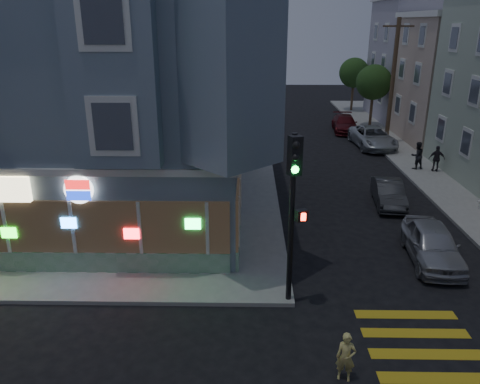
{
  "coord_description": "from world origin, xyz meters",
  "views": [
    {
      "loc": [
        1.43,
        -11.16,
        8.83
      ],
      "look_at": [
        1.11,
        6.83,
        2.27
      ],
      "focal_mm": 35.0,
      "sensor_mm": 36.0,
      "label": 1
    }
  ],
  "objects_px": {
    "parked_car_a": "(432,244)",
    "traffic_signal": "(294,193)",
    "running_child": "(346,357)",
    "pedestrian_b": "(437,159)",
    "parked_car_b": "(389,193)",
    "street_tree_far": "(354,73)",
    "street_tree_near": "(374,82)",
    "parked_car_d": "(373,137)",
    "utility_pole": "(393,80)",
    "parked_car_c": "(345,124)",
    "pedestrian_a": "(417,155)"
  },
  "relations": [
    {
      "from": "street_tree_far",
      "to": "parked_car_d",
      "type": "height_order",
      "value": "street_tree_far"
    },
    {
      "from": "pedestrian_b",
      "to": "utility_pole",
      "type": "bearing_deg",
      "value": -72.83
    },
    {
      "from": "street_tree_near",
      "to": "pedestrian_a",
      "type": "distance_m",
      "value": 13.19
    },
    {
      "from": "running_child",
      "to": "pedestrian_a",
      "type": "xyz_separation_m",
      "value": [
        7.97,
        18.39,
        0.32
      ]
    },
    {
      "from": "parked_car_c",
      "to": "parked_car_d",
      "type": "relative_size",
      "value": 0.87
    },
    {
      "from": "pedestrian_b",
      "to": "parked_car_a",
      "type": "xyz_separation_m",
      "value": [
        -4.4,
        -11.34,
        -0.21
      ]
    },
    {
      "from": "utility_pole",
      "to": "parked_car_b",
      "type": "distance_m",
      "value": 13.81
    },
    {
      "from": "street_tree_far",
      "to": "parked_car_d",
      "type": "distance_m",
      "value": 15.36
    },
    {
      "from": "utility_pole",
      "to": "street_tree_far",
      "type": "xyz_separation_m",
      "value": [
        0.2,
        14.0,
        -0.86
      ]
    },
    {
      "from": "street_tree_near",
      "to": "running_child",
      "type": "bearing_deg",
      "value": -104.72
    },
    {
      "from": "parked_car_b",
      "to": "parked_car_d",
      "type": "height_order",
      "value": "parked_car_d"
    },
    {
      "from": "running_child",
      "to": "traffic_signal",
      "type": "bearing_deg",
      "value": 122.5
    },
    {
      "from": "pedestrian_a",
      "to": "traffic_signal",
      "type": "relative_size",
      "value": 0.3
    },
    {
      "from": "pedestrian_b",
      "to": "parked_car_b",
      "type": "bearing_deg",
      "value": 60.07
    },
    {
      "from": "street_tree_near",
      "to": "traffic_signal",
      "type": "xyz_separation_m",
      "value": [
        -9.38,
        -27.84,
        0.02
      ]
    },
    {
      "from": "utility_pole",
      "to": "pedestrian_a",
      "type": "bearing_deg",
      "value": -90.29
    },
    {
      "from": "pedestrian_a",
      "to": "parked_car_b",
      "type": "relative_size",
      "value": 0.45
    },
    {
      "from": "street_tree_far",
      "to": "parked_car_d",
      "type": "xyz_separation_m",
      "value": [
        -1.5,
        -14.95,
        -3.18
      ]
    },
    {
      "from": "street_tree_near",
      "to": "parked_car_d",
      "type": "distance_m",
      "value": 7.79
    },
    {
      "from": "parked_car_b",
      "to": "street_tree_far",
      "type": "bearing_deg",
      "value": 88.94
    },
    {
      "from": "utility_pole",
      "to": "parked_car_a",
      "type": "height_order",
      "value": "utility_pole"
    },
    {
      "from": "parked_car_d",
      "to": "street_tree_far",
      "type": "bearing_deg",
      "value": 80.7
    },
    {
      "from": "running_child",
      "to": "traffic_signal",
      "type": "distance_m",
      "value": 4.86
    },
    {
      "from": "utility_pole",
      "to": "parked_car_c",
      "type": "height_order",
      "value": "utility_pole"
    },
    {
      "from": "street_tree_near",
      "to": "parked_car_b",
      "type": "height_order",
      "value": "street_tree_near"
    },
    {
      "from": "utility_pole",
      "to": "traffic_signal",
      "type": "relative_size",
      "value": 1.6
    },
    {
      "from": "pedestrian_a",
      "to": "pedestrian_b",
      "type": "bearing_deg",
      "value": 137.51
    },
    {
      "from": "traffic_signal",
      "to": "street_tree_far",
      "type": "bearing_deg",
      "value": 52.0
    },
    {
      "from": "street_tree_near",
      "to": "parked_car_d",
      "type": "height_order",
      "value": "street_tree_near"
    },
    {
      "from": "utility_pole",
      "to": "parked_car_b",
      "type": "height_order",
      "value": "utility_pole"
    },
    {
      "from": "pedestrian_b",
      "to": "parked_car_d",
      "type": "xyz_separation_m",
      "value": [
        -2.3,
        6.41,
        -0.19
      ]
    },
    {
      "from": "utility_pole",
      "to": "pedestrian_b",
      "type": "height_order",
      "value": "utility_pole"
    },
    {
      "from": "street_tree_near",
      "to": "parked_car_a",
      "type": "height_order",
      "value": "street_tree_near"
    },
    {
      "from": "pedestrian_b",
      "to": "parked_car_c",
      "type": "height_order",
      "value": "pedestrian_b"
    },
    {
      "from": "street_tree_near",
      "to": "street_tree_far",
      "type": "height_order",
      "value": "same"
    },
    {
      "from": "parked_car_a",
      "to": "pedestrian_a",
      "type": "bearing_deg",
      "value": 79.28
    },
    {
      "from": "parked_car_b",
      "to": "parked_car_d",
      "type": "bearing_deg",
      "value": 86.5
    },
    {
      "from": "street_tree_near",
      "to": "pedestrian_b",
      "type": "relative_size",
      "value": 3.32
    },
    {
      "from": "pedestrian_b",
      "to": "parked_car_b",
      "type": "height_order",
      "value": "pedestrian_b"
    },
    {
      "from": "parked_car_c",
      "to": "utility_pole",
      "type": "bearing_deg",
      "value": -56.44
    },
    {
      "from": "parked_car_a",
      "to": "traffic_signal",
      "type": "relative_size",
      "value": 0.77
    },
    {
      "from": "street_tree_far",
      "to": "running_child",
      "type": "xyz_separation_m",
      "value": [
        -8.21,
        -39.25,
        -3.25
      ]
    },
    {
      "from": "pedestrian_b",
      "to": "parked_car_c",
      "type": "xyz_separation_m",
      "value": [
        -3.37,
        11.61,
        -0.26
      ]
    },
    {
      "from": "parked_car_a",
      "to": "parked_car_c",
      "type": "relative_size",
      "value": 0.91
    },
    {
      "from": "utility_pole",
      "to": "running_child",
      "type": "bearing_deg",
      "value": -107.6
    },
    {
      "from": "street_tree_far",
      "to": "pedestrian_b",
      "type": "relative_size",
      "value": 3.32
    },
    {
      "from": "utility_pole",
      "to": "parked_car_d",
      "type": "distance_m",
      "value": 4.35
    },
    {
      "from": "utility_pole",
      "to": "pedestrian_a",
      "type": "distance_m",
      "value": 7.83
    },
    {
      "from": "street_tree_far",
      "to": "pedestrian_b",
      "type": "xyz_separation_m",
      "value": [
        0.8,
        -21.36,
        -2.99
      ]
    },
    {
      "from": "parked_car_a",
      "to": "parked_car_c",
      "type": "distance_m",
      "value": 22.97
    }
  ]
}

